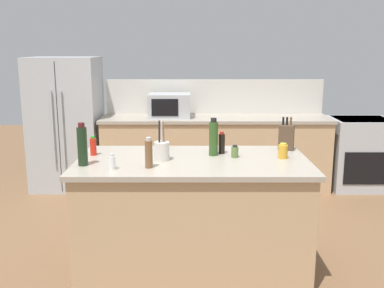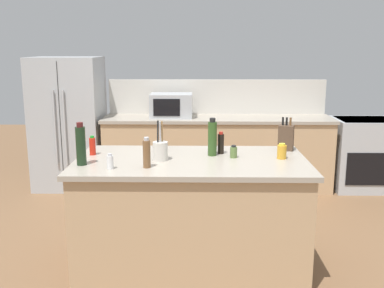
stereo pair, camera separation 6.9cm
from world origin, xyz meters
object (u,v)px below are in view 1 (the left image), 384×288
object	(u,v)px
olive_oil_bottle	(213,138)
wine_bottle	(82,146)
utensil_crock	(161,150)
refrigerator	(66,123)
pepper_grinder	(148,154)
knife_block	(286,137)
hot_sauce_bottle	(93,146)
range_oven	(359,153)
microwave	(169,106)
spice_jar_oregano	(234,152)
honey_jar	(282,151)
soy_sauce_bottle	(221,143)
salt_shaker	(111,162)

from	to	relation	value
olive_oil_bottle	wine_bottle	xyz separation A→B (m)	(-1.01, -0.32, 0.01)
utensil_crock	wine_bottle	size ratio (longest dim) A/B	0.97
refrigerator	pepper_grinder	size ratio (longest dim) A/B	7.31
knife_block	utensil_crock	xyz separation A→B (m)	(-1.07, -0.38, -0.03)
refrigerator	pepper_grinder	distance (m)	2.84
utensil_crock	hot_sauce_bottle	world-z (taller)	utensil_crock
range_oven	microwave	world-z (taller)	microwave
microwave	hot_sauce_bottle	xyz separation A→B (m)	(-0.54, -2.06, -0.08)
spice_jar_oregano	hot_sauce_bottle	bearing A→B (deg)	176.14
pepper_grinder	honey_jar	distance (m)	1.10
microwave	refrigerator	bearing A→B (deg)	177.82
spice_jar_oregano	range_oven	bearing A→B (deg)	49.18
range_oven	utensil_crock	bearing A→B (deg)	-137.53
pepper_grinder	wine_bottle	size ratio (longest dim) A/B	0.70
pepper_grinder	olive_oil_bottle	world-z (taller)	olive_oil_bottle
refrigerator	microwave	xyz separation A→B (m)	(1.35, -0.05, 0.24)
range_oven	knife_block	xyz separation A→B (m)	(-1.37, -1.85, 0.59)
microwave	olive_oil_bottle	world-z (taller)	olive_oil_bottle
utensil_crock	honey_jar	size ratio (longest dim) A/B	2.54
olive_oil_bottle	wine_bottle	world-z (taller)	wine_bottle
spice_jar_oregano	honey_jar	xyz separation A→B (m)	(0.39, -0.03, 0.01)
pepper_grinder	spice_jar_oregano	world-z (taller)	pepper_grinder
soy_sauce_bottle	spice_jar_oregano	distance (m)	0.18
refrigerator	pepper_grinder	bearing A→B (deg)	-62.33
microwave	salt_shaker	bearing A→B (deg)	-96.90
range_oven	refrigerator	bearing A→B (deg)	179.23
soy_sauce_bottle	spice_jar_oregano	size ratio (longest dim) A/B	1.81
range_oven	knife_block	size ratio (longest dim) A/B	3.17
pepper_grinder	hot_sauce_bottle	distance (m)	0.64
olive_oil_bottle	hot_sauce_bottle	xyz separation A→B (m)	(-1.00, 0.01, -0.07)
salt_shaker	wine_bottle	bearing A→B (deg)	154.87
salt_shaker	spice_jar_oregano	bearing A→B (deg)	21.10
knife_block	utensil_crock	distance (m)	1.14
honey_jar	range_oven	bearing A→B (deg)	56.06
olive_oil_bottle	honey_jar	world-z (taller)	olive_oil_bottle
wine_bottle	knife_block	bearing A→B (deg)	17.86
pepper_grinder	olive_oil_bottle	bearing A→B (deg)	37.85
refrigerator	wine_bottle	xyz separation A→B (m)	(0.80, -2.44, 0.25)
refrigerator	knife_block	world-z (taller)	refrigerator
hot_sauce_bottle	spice_jar_oregano	world-z (taller)	hot_sauce_bottle
spice_jar_oregano	honey_jar	size ratio (longest dim) A/B	0.83
microwave	pepper_grinder	xyz separation A→B (m)	(-0.03, -2.45, -0.04)
range_oven	olive_oil_bottle	distance (m)	2.95
pepper_grinder	honey_jar	xyz separation A→B (m)	(1.06, 0.29, -0.05)
soy_sauce_bottle	salt_shaker	world-z (taller)	soy_sauce_bottle
pepper_grinder	spice_jar_oregano	bearing A→B (deg)	25.25
pepper_grinder	hot_sauce_bottle	bearing A→B (deg)	141.62
range_oven	microwave	bearing A→B (deg)	180.00
knife_block	salt_shaker	xyz separation A→B (m)	(-1.42, -0.65, -0.06)
olive_oil_bottle	spice_jar_oregano	bearing A→B (deg)	-22.60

